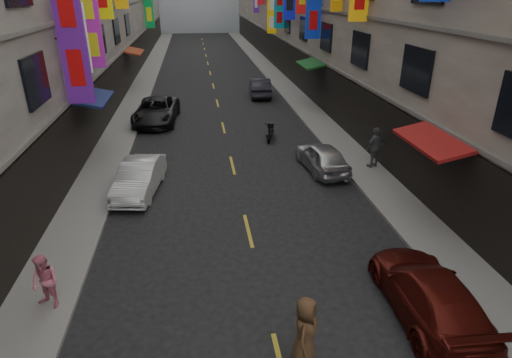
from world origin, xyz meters
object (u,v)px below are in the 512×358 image
object	(u,v)px
car_right_near	(429,294)
pedestrian_rfar	(375,147)
car_left_far	(156,111)
car_right_mid	(322,157)
car_left_mid	(139,178)
pedestrian_lfar	(45,282)
pedestrian_crossing	(305,332)
car_right_far	(260,87)
scooter_far_right	(270,132)

from	to	relation	value
car_right_near	pedestrian_rfar	world-z (taller)	pedestrian_rfar
car_left_far	car_right_mid	xyz separation A→B (m)	(8.00, -8.88, -0.09)
car_left_mid	pedestrian_lfar	size ratio (longest dim) A/B	2.64
car_left_far	pedestrian_crossing	size ratio (longest dim) A/B	3.04
car_right_near	car_left_mid	bearing A→B (deg)	-44.18
car_left_far	car_right_near	world-z (taller)	car_left_far
pedestrian_crossing	car_right_mid	bearing A→B (deg)	7.93
car_right_mid	car_right_far	world-z (taller)	car_right_far
car_left_far	scooter_far_right	bearing A→B (deg)	-28.61
car_left_far	car_right_far	xyz separation A→B (m)	(7.40, 5.97, -0.04)
scooter_far_right	car_left_far	distance (m)	7.70
car_left_mid	pedestrian_rfar	bearing A→B (deg)	14.42
pedestrian_rfar	pedestrian_crossing	distance (m)	11.98
car_right_mid	pedestrian_crossing	size ratio (longest dim) A/B	2.19
scooter_far_right	car_right_mid	xyz separation A→B (m)	(1.57, -4.66, 0.21)
pedestrian_crossing	car_right_near	bearing A→B (deg)	-47.46
car_left_far	car_right_far	world-z (taller)	car_left_far
car_right_far	pedestrian_lfar	xyz separation A→B (m)	(-9.01, -22.92, 0.18)
pedestrian_lfar	pedestrian_rfar	distance (m)	14.34
scooter_far_right	pedestrian_crossing	bearing A→B (deg)	99.63
car_right_mid	pedestrian_rfar	bearing A→B (deg)	168.63
car_left_mid	pedestrian_lfar	world-z (taller)	pedestrian_lfar
car_right_near	pedestrian_lfar	distance (m)	9.73
scooter_far_right	pedestrian_crossing	distance (m)	15.44
car_left_mid	car_right_far	xyz separation A→B (m)	(7.40, 16.06, 0.04)
car_left_mid	car_left_far	xyz separation A→B (m)	(0.00, 10.09, 0.07)
car_left_far	car_right_near	size ratio (longest dim) A/B	1.16
car_right_mid	car_left_mid	bearing A→B (deg)	2.55
scooter_far_right	car_right_far	world-z (taller)	car_right_far
pedestrian_crossing	car_right_far	bearing A→B (deg)	19.56
car_left_mid	car_right_mid	size ratio (longest dim) A/B	1.05
scooter_far_right	car_left_mid	distance (m)	8.71
car_left_mid	car_right_mid	bearing A→B (deg)	17.60
car_left_mid	car_right_near	size ratio (longest dim) A/B	0.88
car_left_far	car_right_near	xyz separation A→B (m)	(8.00, -18.51, -0.07)
car_left_far	pedestrian_lfar	xyz separation A→B (m)	(-1.61, -16.95, 0.15)
car_left_far	car_left_mid	bearing A→B (deg)	-85.33
car_right_mid	car_left_far	bearing A→B (deg)	-54.06
pedestrian_lfar	car_right_mid	bearing A→B (deg)	69.95
scooter_far_right	pedestrian_crossing	size ratio (longest dim) A/B	1.01
scooter_far_right	pedestrian_lfar	distance (m)	15.06
car_left_mid	car_right_mid	world-z (taller)	car_left_mid
car_left_far	pedestrian_crossing	bearing A→B (deg)	-72.29
pedestrian_lfar	car_left_far	bearing A→B (deg)	114.52
car_left_mid	pedestrian_rfar	world-z (taller)	pedestrian_rfar
pedestrian_crossing	scooter_far_right	bearing A→B (deg)	18.90
scooter_far_right	car_left_far	size ratio (longest dim) A/B	0.33
car_right_far	pedestrian_rfar	world-z (taller)	pedestrian_rfar
car_right_far	pedestrian_rfar	xyz separation A→B (m)	(3.00, -15.07, 0.37)
car_right_near	car_right_mid	bearing A→B (deg)	-87.74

